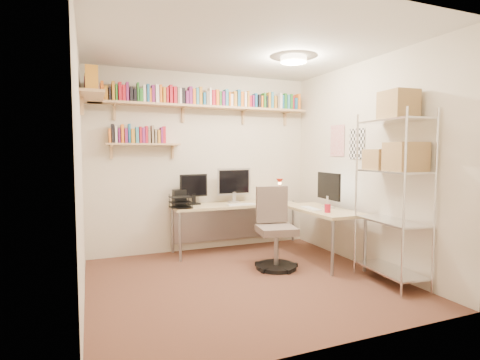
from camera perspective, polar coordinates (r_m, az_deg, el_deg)
name	(u,v)px	position (r m, az deg, el deg)	size (l,w,h in m)	color
ground	(244,281)	(4.19, 0.65, -15.16)	(3.20, 3.20, 0.00)	#4E2A21
room_shell	(245,138)	(3.96, 0.72, 6.48)	(3.24, 3.04, 2.52)	beige
wall_shelves	(178,104)	(5.11, -9.42, 11.36)	(3.12, 1.09, 0.80)	tan
corner_desk	(248,206)	(5.11, 1.29, -3.96)	(2.07, 1.75, 1.17)	tan
office_chair	(275,234)	(4.59, 5.35, -8.16)	(0.52, 0.53, 0.98)	black
wire_rack	(395,154)	(4.20, 22.61, 3.69)	(0.45, 0.82, 2.02)	silver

